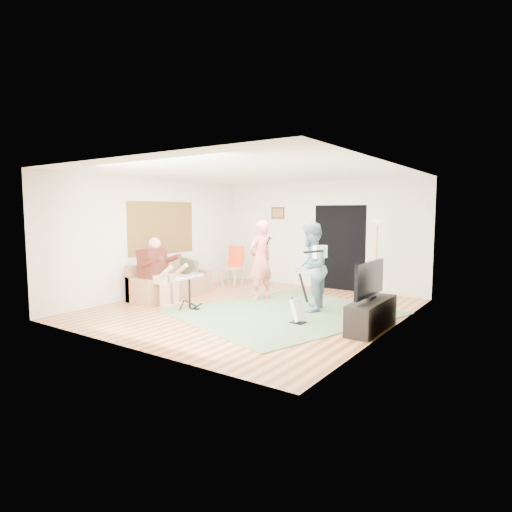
{
  "coord_description": "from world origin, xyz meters",
  "views": [
    {
      "loc": [
        4.86,
        -6.85,
        1.95
      ],
      "look_at": [
        -0.1,
        0.3,
        1.04
      ],
      "focal_mm": 30.0,
      "sensor_mm": 36.0,
      "label": 1
    }
  ],
  "objects": [
    {
      "name": "tv_cabinet",
      "position": [
        2.5,
        -0.11,
        0.25
      ],
      "size": [
        0.4,
        1.4,
        0.5
      ],
      "primitive_type": "cube",
      "color": "black",
      "rests_on": "floor"
    },
    {
      "name": "microphone",
      "position": [
        -0.19,
        0.89,
        1.31
      ],
      "size": [
        0.06,
        0.06,
        0.24
      ],
      "primitive_type": null,
      "color": "black",
      "rests_on": "singer"
    },
    {
      "name": "floor",
      "position": [
        0.0,
        0.0,
        0.0
      ],
      "size": [
        6.0,
        6.0,
        0.0
      ],
      "primitive_type": "plane",
      "color": "brown",
      "rests_on": "ground"
    },
    {
      "name": "area_rug",
      "position": [
        0.68,
        0.1,
        0.01
      ],
      "size": [
        4.24,
        4.53,
        0.02
      ],
      "primitive_type": "cube",
      "rotation": [
        0.0,
        0.0,
        -0.3
      ],
      "color": "#4D6B41",
      "rests_on": "floor"
    },
    {
      "name": "window_blinds",
      "position": [
        -2.74,
        0.2,
        1.55
      ],
      "size": [
        0.0,
        2.05,
        2.05
      ],
      "primitive_type": "plane",
      "rotation": [
        1.57,
        0.0,
        1.57
      ],
      "color": "brown",
      "rests_on": "walls"
    },
    {
      "name": "television",
      "position": [
        2.45,
        -0.11,
        0.85
      ],
      "size": [
        0.06,
        1.17,
        0.58
      ],
      "primitive_type": "cube",
      "color": "black",
      "rests_on": "tv_cabinet"
    },
    {
      "name": "drum_kit",
      "position": [
        -1.0,
        -0.73,
        0.31
      ],
      "size": [
        0.39,
        0.69,
        0.71
      ],
      "color": "black",
      "rests_on": "floor"
    },
    {
      "name": "guitar_held",
      "position": [
        1.25,
        0.5,
        1.18
      ],
      "size": [
        0.28,
        0.61,
        0.26
      ],
      "primitive_type": null,
      "rotation": [
        0.0,
        0.0,
        -0.28
      ],
      "color": "white",
      "rests_on": "guitarist"
    },
    {
      "name": "guitar_spare",
      "position": [
        1.33,
        -0.46,
        0.26
      ],
      "size": [
        0.32,
        0.29,
        0.89
      ],
      "color": "black",
      "rests_on": "floor"
    },
    {
      "name": "walls",
      "position": [
        0.0,
        0.0,
        1.35
      ],
      "size": [
        5.5,
        6.0,
        2.7
      ],
      "primitive_type": null,
      "color": "beige",
      "rests_on": "floor"
    },
    {
      "name": "singer",
      "position": [
        -0.39,
        0.89,
        0.88
      ],
      "size": [
        0.55,
        0.71,
        1.75
      ],
      "primitive_type": "imported",
      "rotation": [
        0.0,
        0.0,
        -1.79
      ],
      "color": "#F46E6A",
      "rests_on": "floor"
    },
    {
      "name": "dining_chair",
      "position": [
        -1.94,
        1.91,
        0.37
      ],
      "size": [
        0.49,
        0.51,
        1.04
      ],
      "rotation": [
        0.0,
        0.0,
        0.11
      ],
      "color": "tan",
      "rests_on": "floor"
    },
    {
      "name": "torchiere_lamp",
      "position": [
        1.7,
        2.37,
        1.21
      ],
      "size": [
        0.31,
        0.31,
        1.76
      ],
      "color": "black",
      "rests_on": "floor"
    },
    {
      "name": "ceiling",
      "position": [
        0.0,
        0.0,
        2.7
      ],
      "size": [
        6.0,
        6.0,
        0.0
      ],
      "primitive_type": "plane",
      "rotation": [
        3.14,
        0.0,
        0.0
      ],
      "color": "white",
      "rests_on": "walls"
    },
    {
      "name": "guitarist",
      "position": [
        1.05,
        0.5,
        0.87
      ],
      "size": [
        0.9,
        1.01,
        1.74
      ],
      "primitive_type": "imported",
      "rotation": [
        0.0,
        0.0,
        -1.23
      ],
      "color": "slate",
      "rests_on": "floor"
    },
    {
      "name": "sofa",
      "position": [
        -2.29,
        -0.08,
        0.26
      ],
      "size": [
        0.79,
        1.93,
        0.78
      ],
      "color": "#996D4C",
      "rests_on": "floor"
    },
    {
      "name": "drummer",
      "position": [
        -1.87,
        -0.73,
        0.55
      ],
      "size": [
        0.91,
        0.51,
        1.4
      ],
      "color": "#4D1E15",
      "rests_on": "sofa"
    },
    {
      "name": "picture_frame",
      "position": [
        -1.25,
        2.99,
        1.9
      ],
      "size": [
        0.42,
        0.03,
        0.32
      ],
      "primitive_type": "cube",
      "color": "#3F2314",
      "rests_on": "walls"
    },
    {
      "name": "doorway",
      "position": [
        0.55,
        2.99,
        1.05
      ],
      "size": [
        2.1,
        0.0,
        2.1
      ],
      "primitive_type": "plane",
      "rotation": [
        1.57,
        0.0,
        0.0
      ],
      "color": "black",
      "rests_on": "walls"
    }
  ]
}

